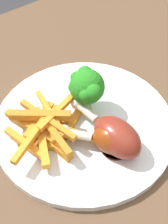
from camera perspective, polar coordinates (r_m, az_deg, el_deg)
The scene contains 6 objects.
dining_table at distance 0.55m, azimuth 3.09°, elevation -11.08°, with size 0.94×0.79×0.72m.
dinner_plate at distance 0.45m, azimuth 0.00°, elevation -2.15°, with size 0.28×0.28×0.01m, color silver.
broccoli_floret_front at distance 0.43m, azimuth 0.50°, elevation 4.95°, with size 0.05×0.06×0.07m.
carrot_fries_pile at distance 0.42m, azimuth -7.39°, elevation -3.07°, with size 0.15×0.13×0.03m.
chicken_drumstick_near at distance 0.40m, azimuth 5.56°, elevation -5.16°, with size 0.10×0.11×0.04m.
chicken_drumstick_far at distance 0.40m, azimuth 5.96°, elevation -4.44°, with size 0.05×0.13×0.05m.
Camera 1 is at (-0.19, -0.19, 1.07)m, focal length 46.94 mm.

